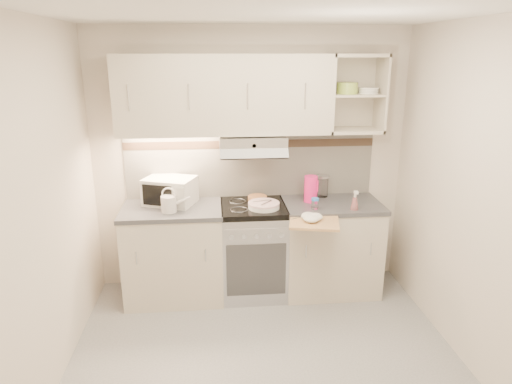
% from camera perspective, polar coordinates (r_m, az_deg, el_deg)
% --- Properties ---
extents(ground, '(3.00, 3.00, 0.00)m').
position_cam_1_polar(ground, '(3.70, 1.30, -20.65)').
color(ground, '#97979A').
rests_on(ground, ground).
extents(room_shell, '(3.04, 2.84, 2.52)m').
position_cam_1_polar(room_shell, '(3.35, 0.80, 6.12)').
color(room_shell, beige).
rests_on(room_shell, ground).
extents(base_cabinet_left, '(0.90, 0.60, 0.86)m').
position_cam_1_polar(base_cabinet_left, '(4.42, -10.15, -7.69)').
color(base_cabinet_left, beige).
rests_on(base_cabinet_left, ground).
extents(worktop_left, '(0.92, 0.62, 0.04)m').
position_cam_1_polar(worktop_left, '(4.25, -10.47, -2.18)').
color(worktop_left, '#47474C').
rests_on(worktop_left, base_cabinet_left).
extents(base_cabinet_right, '(0.90, 0.60, 0.86)m').
position_cam_1_polar(base_cabinet_right, '(4.54, 9.21, -6.96)').
color(base_cabinet_right, beige).
rests_on(base_cabinet_right, ground).
extents(worktop_right, '(0.92, 0.62, 0.04)m').
position_cam_1_polar(worktop_right, '(4.38, 9.49, -1.57)').
color(worktop_right, '#47474C').
rests_on(worktop_right, base_cabinet_right).
extents(electric_range, '(0.60, 0.60, 0.90)m').
position_cam_1_polar(electric_range, '(4.41, -0.33, -7.18)').
color(electric_range, '#B7B7BC').
rests_on(electric_range, ground).
extents(microwave, '(0.53, 0.46, 0.25)m').
position_cam_1_polar(microwave, '(4.32, -10.69, 0.14)').
color(microwave, silver).
rests_on(microwave, worktop_left).
extents(watering_can, '(0.27, 0.14, 0.23)m').
position_cam_1_polar(watering_can, '(4.11, -10.73, -1.38)').
color(watering_can, silver).
rests_on(watering_can, worktop_left).
extents(plate_stack, '(0.29, 0.29, 0.06)m').
position_cam_1_polar(plate_stack, '(4.16, 0.98, -1.66)').
color(plate_stack, white).
rests_on(plate_stack, electric_range).
extents(bread_loaf, '(0.18, 0.18, 0.05)m').
position_cam_1_polar(bread_loaf, '(4.36, 0.18, -0.79)').
color(bread_loaf, '#A57D46').
rests_on(bread_loaf, electric_range).
extents(pink_pitcher, '(0.13, 0.13, 0.25)m').
position_cam_1_polar(pink_pitcher, '(4.34, 6.87, 0.39)').
color(pink_pitcher, '#FF1E77').
rests_on(pink_pitcher, worktop_right).
extents(glass_jar, '(0.11, 0.11, 0.21)m').
position_cam_1_polar(glass_jar, '(4.51, 8.33, 0.74)').
color(glass_jar, white).
rests_on(glass_jar, worktop_right).
extents(spice_jar, '(0.07, 0.07, 0.10)m').
position_cam_1_polar(spice_jar, '(4.16, 7.38, -1.41)').
color(spice_jar, white).
rests_on(spice_jar, worktop_right).
extents(spray_bottle, '(0.07, 0.07, 0.19)m').
position_cam_1_polar(spray_bottle, '(4.20, 12.24, -1.20)').
color(spray_bottle, pink).
rests_on(spray_bottle, worktop_right).
extents(cutting_board, '(0.48, 0.45, 0.02)m').
position_cam_1_polar(cutting_board, '(3.94, 7.29, -3.73)').
color(cutting_board, '#AB6E51').
rests_on(cutting_board, base_cabinet_right).
extents(dish_towel, '(0.25, 0.22, 0.07)m').
position_cam_1_polar(dish_towel, '(3.95, 7.12, -2.99)').
color(dish_towel, white).
rests_on(dish_towel, cutting_board).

